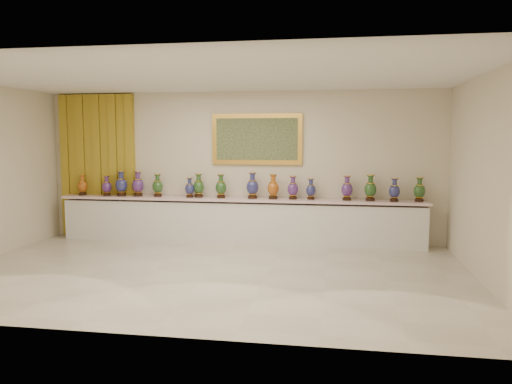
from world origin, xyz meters
TOP-DOWN VIEW (x-y plane):
  - ground at (0.00, 0.00)m, footprint 8.00×8.00m
  - room at (-2.49, 2.44)m, footprint 8.00×8.00m
  - counter at (0.00, 2.27)m, footprint 7.28×0.48m
  - vase_0 at (-3.30, 2.27)m, footprint 0.20×0.20m
  - vase_1 at (-2.75, 2.24)m, footprint 0.22×0.22m
  - vase_2 at (-2.43, 2.23)m, footprint 0.31×0.31m
  - vase_3 at (-2.09, 2.27)m, footprint 0.26×0.26m
  - vase_4 at (-1.67, 2.27)m, footprint 0.23×0.23m
  - vase_5 at (-0.98, 2.23)m, footprint 0.24×0.24m
  - vase_6 at (-0.81, 2.28)m, footprint 0.23×0.23m
  - vase_7 at (-0.34, 2.25)m, footprint 0.29×0.29m
  - vase_8 at (0.29, 2.26)m, footprint 0.31×0.31m
  - vase_9 at (0.70, 2.25)m, footprint 0.24×0.24m
  - vase_10 at (1.08, 2.27)m, footprint 0.28×0.28m
  - vase_11 at (1.43, 2.29)m, footprint 0.21×0.21m
  - vase_12 at (2.11, 2.28)m, footprint 0.25×0.25m
  - vase_13 at (2.55, 2.26)m, footprint 0.30×0.30m
  - vase_14 at (2.98, 2.23)m, footprint 0.25×0.25m
  - vase_15 at (3.44, 2.28)m, footprint 0.24×0.24m

SIDE VIEW (x-z plane):
  - ground at x=0.00m, z-range 0.00..0.00m
  - counter at x=0.00m, z-range -0.01..0.89m
  - vase_5 at x=-0.98m, z-range 0.88..1.28m
  - vase_11 at x=1.43m, z-range 0.88..1.28m
  - vase_1 at x=-2.75m, z-range 0.88..1.29m
  - vase_0 at x=-3.30m, z-range 0.88..1.31m
  - vase_14 at x=2.98m, z-range 0.88..1.32m
  - vase_10 at x=1.08m, z-range 0.88..1.33m
  - vase_15 at x=3.44m, z-range 0.88..1.33m
  - vase_4 at x=-1.67m, z-range 0.88..1.34m
  - vase_12 at x=2.11m, z-range 0.88..1.35m
  - vase_7 at x=-0.34m, z-range 0.88..1.35m
  - vase_6 at x=-0.81m, z-range 0.88..1.35m
  - vase_9 at x=0.70m, z-range 0.87..1.36m
  - vase_13 at x=2.55m, z-range 0.87..1.37m
  - vase_3 at x=-2.09m, z-range 0.87..1.38m
  - vase_8 at x=0.29m, z-range 0.87..1.39m
  - vase_2 at x=-2.43m, z-range 0.87..1.39m
  - room at x=-2.49m, z-range -2.41..5.59m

